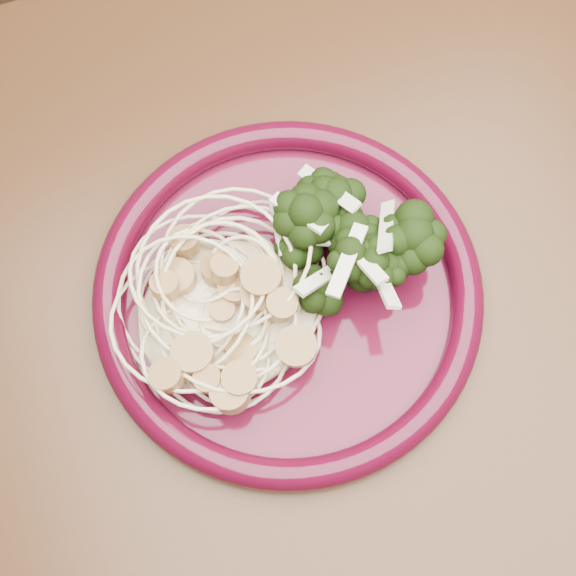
# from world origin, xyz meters

# --- Properties ---
(dining_table) EXTENTS (1.20, 0.80, 0.75)m
(dining_table) POSITION_xyz_m (0.00, 0.00, 0.65)
(dining_table) COLOR #472814
(dining_table) RESTS_ON ground
(dinner_plate) EXTENTS (0.28, 0.28, 0.02)m
(dinner_plate) POSITION_xyz_m (-0.07, 0.07, 0.76)
(dinner_plate) COLOR #450A1D
(dinner_plate) RESTS_ON dining_table
(spaghetti_pile) EXTENTS (0.13, 0.11, 0.03)m
(spaghetti_pile) POSITION_xyz_m (-0.12, 0.07, 0.77)
(spaghetti_pile) COLOR beige
(spaghetti_pile) RESTS_ON dinner_plate
(scallop_cluster) EXTENTS (0.13, 0.13, 0.04)m
(scallop_cluster) POSITION_xyz_m (-0.12, 0.07, 0.81)
(scallop_cluster) COLOR #A27B42
(scallop_cluster) RESTS_ON spaghetti_pile
(broccoli_pile) EXTENTS (0.09, 0.15, 0.05)m
(broccoli_pile) POSITION_xyz_m (-0.02, 0.07, 0.78)
(broccoli_pile) COLOR black
(broccoli_pile) RESTS_ON dinner_plate
(onion_garnish) EXTENTS (0.07, 0.10, 0.05)m
(onion_garnish) POSITION_xyz_m (-0.02, 0.07, 0.81)
(onion_garnish) COLOR beige
(onion_garnish) RESTS_ON broccoli_pile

